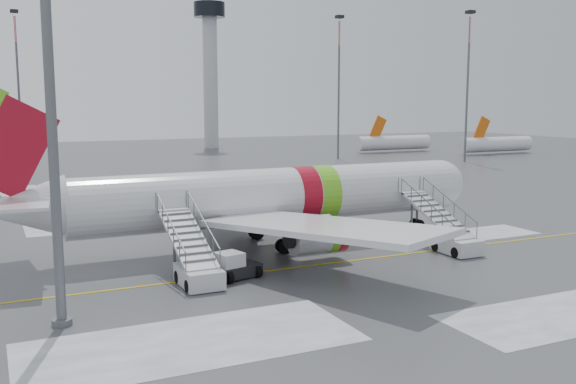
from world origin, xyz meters
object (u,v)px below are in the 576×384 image
airstair_fwd (449,235)px  pushback_tug (234,267)px  airliner (263,198)px  airstair_aft (195,264)px

airstair_fwd → pushback_tug: 15.44m
airliner → airstair_aft: (-6.90, -6.54, -2.35)m
pushback_tug → airliner: bearing=55.3°
airliner → pushback_tug: (-4.67, -6.74, -2.73)m
airliner → pushback_tug: bearing=-124.7°
airliner → airstair_aft: size_ratio=4.55×
airstair_fwd → airstair_aft: 17.66m
airliner → airstair_aft: bearing=-136.5°
airliner → airstair_fwd: 12.81m
airliner → pushback_tug: size_ratio=11.79×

